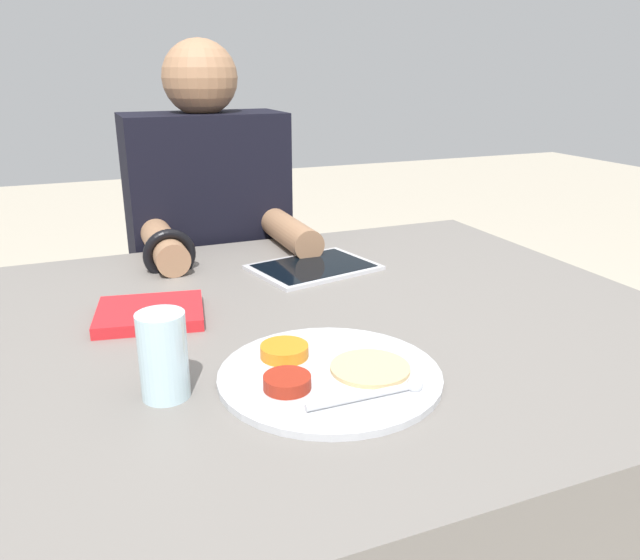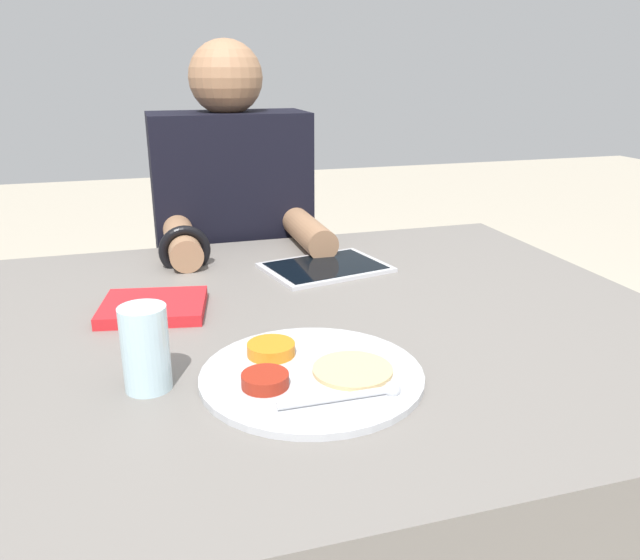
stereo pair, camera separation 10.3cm
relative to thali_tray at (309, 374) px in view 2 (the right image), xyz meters
The scene contains 6 objects.
dining_table 0.43m from the thali_tray, 71.24° to the left, with size 1.24×1.04×0.73m.
thali_tray is the anchor object (origin of this frame).
red_notebook 0.37m from the thali_tray, 121.86° to the left, with size 0.20×0.18×0.02m.
tablet_device 0.49m from the thali_tray, 70.37° to the left, with size 0.28×0.23×0.01m.
person_diner 0.87m from the thali_tray, 88.00° to the left, with size 0.40×0.45×1.20m.
drinking_glass 0.22m from the thali_tray, behind, with size 0.06×0.06×0.12m.
Camera 2 is at (-0.28, -0.95, 1.14)m, focal length 35.00 mm.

